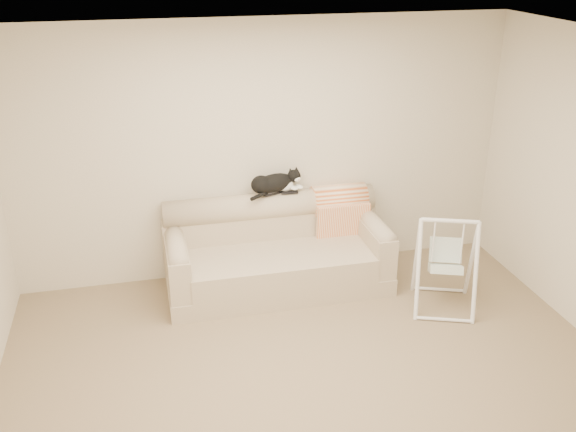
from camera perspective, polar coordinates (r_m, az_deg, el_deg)
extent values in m
plane|color=brown|center=(5.30, 2.56, -14.44)|extent=(5.00, 5.00, 0.00)
cube|color=beige|center=(6.43, -2.14, 5.77)|extent=(5.00, 0.04, 2.60)
cube|color=beige|center=(3.05, 13.84, -17.33)|extent=(5.00, 0.04, 2.60)
cube|color=white|center=(4.23, 3.20, 14.37)|extent=(5.00, 4.00, 0.02)
cube|color=tan|center=(6.50, -0.89, -5.67)|extent=(2.20, 0.90, 0.18)
cube|color=tan|center=(6.30, -0.68, -4.48)|extent=(1.80, 0.68, 0.24)
cube|color=tan|center=(6.64, -1.55, -1.71)|extent=(2.20, 0.22, 0.50)
cylinder|color=tan|center=(6.50, -1.58, 0.89)|extent=(2.16, 0.28, 0.28)
cube|color=tan|center=(6.24, -9.83, -4.23)|extent=(0.20, 0.88, 0.42)
cylinder|color=tan|center=(6.15, -9.96, -2.49)|extent=(0.18, 0.84, 0.18)
cube|color=tan|center=(6.62, 7.49, -2.38)|extent=(0.20, 0.88, 0.42)
cylinder|color=tan|center=(6.53, 7.59, -0.72)|extent=(0.18, 0.84, 0.18)
cube|color=black|center=(6.41, -1.46, 2.01)|extent=(0.19, 0.11, 0.02)
cube|color=gray|center=(6.41, -1.46, 2.13)|extent=(0.11, 0.07, 0.01)
cube|color=black|center=(6.45, 0.16, 2.12)|extent=(0.17, 0.05, 0.02)
ellipsoid|color=black|center=(6.41, -1.23, 2.95)|extent=(0.47, 0.33, 0.18)
ellipsoid|color=black|center=(6.34, -2.43, 2.81)|extent=(0.25, 0.24, 0.18)
ellipsoid|color=white|center=(6.45, -0.19, 2.76)|extent=(0.19, 0.16, 0.13)
ellipsoid|color=black|center=(6.46, 0.54, 3.59)|extent=(0.17, 0.17, 0.13)
ellipsoid|color=white|center=(6.43, 0.83, 3.31)|extent=(0.09, 0.08, 0.05)
sphere|color=#BF7272|center=(6.41, 0.95, 3.24)|extent=(0.01, 0.01, 0.01)
cone|color=black|center=(6.43, 0.21, 4.08)|extent=(0.08, 0.08, 0.06)
cone|color=black|center=(6.47, 0.75, 4.20)|extent=(0.06, 0.06, 0.06)
sphere|color=#93641F|center=(6.41, 0.60, 3.50)|extent=(0.02, 0.02, 0.02)
sphere|color=#93641F|center=(6.43, 0.95, 3.58)|extent=(0.02, 0.02, 0.02)
ellipsoid|color=white|center=(6.47, 0.53, 2.52)|extent=(0.11, 0.12, 0.04)
ellipsoid|color=white|center=(6.50, 0.97, 2.62)|extent=(0.11, 0.12, 0.04)
cylinder|color=black|center=(6.28, -2.58, 1.82)|extent=(0.21, 0.18, 0.04)
cylinder|color=orange|center=(6.68, 4.52, 1.45)|extent=(0.56, 0.33, 0.33)
cube|color=orange|center=(6.61, 4.91, -0.69)|extent=(0.56, 0.09, 0.42)
cylinder|color=white|center=(6.05, 11.51, -4.71)|extent=(0.15, 0.31, 0.91)
cylinder|color=white|center=(6.29, 11.35, -3.52)|extent=(0.15, 0.31, 0.91)
cylinder|color=white|center=(6.11, 16.35, -4.90)|extent=(0.15, 0.31, 0.91)
cylinder|color=white|center=(6.36, 16.01, -3.72)|extent=(0.15, 0.31, 0.91)
cylinder|color=white|center=(6.01, 14.22, -0.43)|extent=(0.50, 0.22, 0.04)
cylinder|color=white|center=(6.17, 13.68, -8.93)|extent=(0.49, 0.21, 0.03)
cylinder|color=white|center=(6.64, 13.23, -6.36)|extent=(0.49, 0.21, 0.03)
cube|color=white|center=(6.18, 13.81, -4.58)|extent=(0.37, 0.36, 0.17)
cube|color=white|center=(6.23, 13.83, -2.93)|extent=(0.33, 0.23, 0.24)
cylinder|color=white|center=(6.08, 12.82, -2.21)|extent=(0.02, 0.02, 0.43)
cylinder|color=white|center=(6.11, 15.22, -2.32)|extent=(0.02, 0.02, 0.43)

